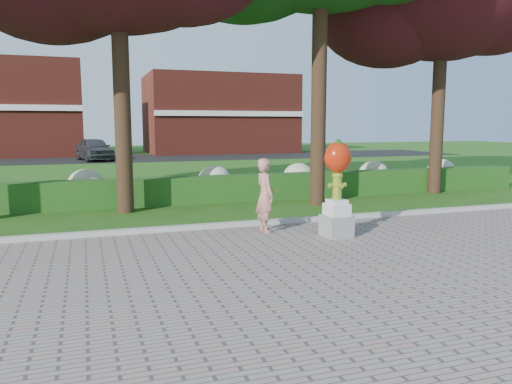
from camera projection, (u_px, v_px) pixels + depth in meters
ground at (273, 263)px, 8.60m from camera, size 100.00×100.00×0.00m
walkway at (420, 369)px, 4.84m from camera, size 40.00×14.00×0.04m
curb at (226, 226)px, 11.40m from camera, size 40.00×0.18×0.15m
lawn_hedge at (191, 190)px, 15.10m from camera, size 24.00×0.70×0.80m
hydrangea_row at (202, 181)px, 16.20m from camera, size 20.10×1.10×0.99m
street at (130, 158)px, 34.83m from camera, size 50.00×8.00×0.02m
building_right at (219, 114)px, 42.60m from camera, size 12.00×8.00×6.40m
hydrant_sculpture at (337, 185)px, 10.35m from camera, size 0.59×0.58×2.04m
woman at (265, 195)px, 10.81m from camera, size 0.44×0.62×1.61m
parked_car at (94, 149)px, 32.60m from camera, size 2.65×4.68×1.50m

